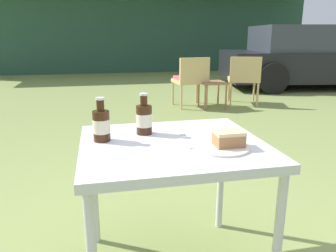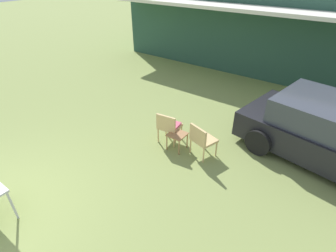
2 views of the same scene
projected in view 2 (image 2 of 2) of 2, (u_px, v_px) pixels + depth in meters
name	position (u px, v px, depth m)	size (l,w,h in m)	color
cabin_building	(266.00, 26.00, 11.17)	(11.63, 5.47, 3.14)	#284C3D
parked_car	(331.00, 133.00, 5.84)	(4.23, 2.65, 1.38)	black
wicker_chair_cushioned	(169.00, 125.00, 6.46)	(0.56, 0.52, 0.83)	tan
wicker_chair_plain	(202.00, 138.00, 5.98)	(0.62, 0.59, 0.83)	tan
garden_side_table	(177.00, 136.00, 6.28)	(0.40, 0.41, 0.43)	#996B42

